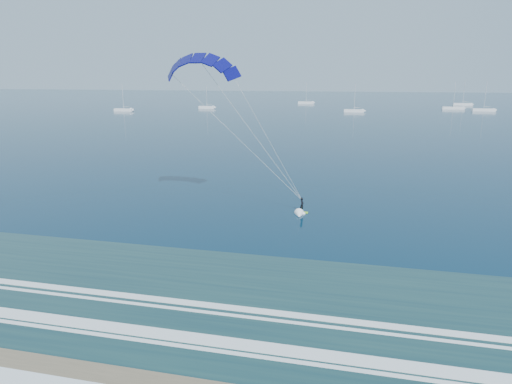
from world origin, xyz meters
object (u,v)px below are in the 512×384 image
Objects in this scene: sailboat_0 at (124,110)px; sailboat_2 at (306,102)px; sailboat_4 at (463,104)px; kitesurfer_rig at (252,132)px; sailboat_7 at (453,108)px; sailboat_3 at (354,111)px; sailboat_5 at (484,110)px; sailboat_1 at (207,107)px.

sailboat_2 is (71.04, 74.17, 0.00)m from sailboat_0.
sailboat_4 is at bearing 26.88° from sailboat_0.
kitesurfer_rig is 1.46× the size of sailboat_7.
kitesurfer_rig is at bearing -92.78° from sailboat_3.
sailboat_0 is at bearing -166.97° from sailboat_5.
sailboat_7 is at bearing -21.89° from sailboat_2.
sailboat_2 reaches higher than sailboat_3.
sailboat_1 is 64.53m from sailboat_2.
sailboat_1 is (30.00, 24.37, -0.00)m from sailboat_0.
sailboat_2 is at bearing 50.51° from sailboat_1.
sailboat_1 is 0.83× the size of sailboat_4.
sailboat_1 is 0.85× the size of sailboat_7.
sailboat_1 is 134.16m from sailboat_4.
sailboat_3 is 0.93× the size of sailboat_7.
sailboat_3 reaches higher than sailboat_0.
sailboat_1 is 0.92× the size of sailboat_3.
sailboat_1 is at bearing -174.81° from sailboat_5.
sailboat_4 is 33.90m from sailboat_7.
sailboat_1 is 114.85m from sailboat_7.
sailboat_5 is 14.58m from sailboat_7.
sailboat_5 is 1.01× the size of sailboat_7.
sailboat_2 is 62.91m from sailboat_3.
kitesurfer_rig reaches higher than sailboat_5.
sailboat_5 is at bearing 70.06° from kitesurfer_rig.
kitesurfer_rig is at bearing -106.11° from sailboat_4.
sailboat_0 is 38.65m from sailboat_1.
sailboat_4 is at bearing 90.94° from sailboat_5.
sailboat_1 is 0.84× the size of sailboat_5.
sailboat_0 is 157.89m from sailboat_5.
sailboat_2 is at bearing -177.60° from sailboat_4.
sailboat_2 is 77.47m from sailboat_7.
sailboat_5 is (82.79, -38.56, 0.01)m from sailboat_2.
kitesurfer_rig reaches higher than sailboat_7.
sailboat_5 is at bearing 5.19° from sailboat_1.
sailboat_7 is at bearing 138.41° from sailboat_5.
kitesurfer_rig is 1.43× the size of sailboat_4.
kitesurfer_rig is 223.97m from sailboat_4.
kitesurfer_rig is 1.72× the size of sailboat_1.
sailboat_3 is 0.92× the size of sailboat_5.
kitesurfer_rig is at bearing -69.32° from sailboat_1.
sailboat_1 is 124.34m from sailboat_5.
kitesurfer_rig is 190.11m from sailboat_7.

